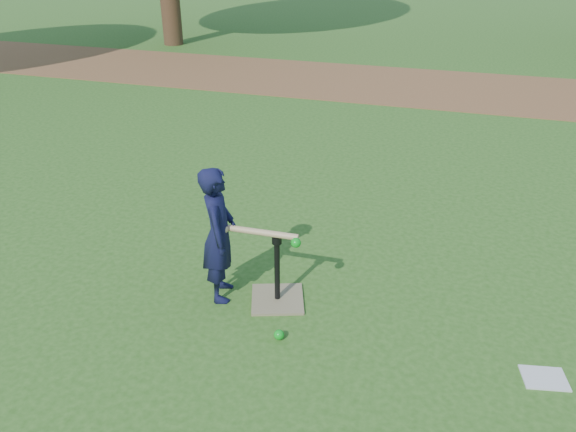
% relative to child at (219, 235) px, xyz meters
% --- Properties ---
extents(ground, '(80.00, 80.00, 0.00)m').
position_rel_child_xyz_m(ground, '(0.34, 0.01, -0.58)').
color(ground, '#285116').
rests_on(ground, ground).
extents(dirt_strip, '(24.00, 3.00, 0.01)m').
position_rel_child_xyz_m(dirt_strip, '(0.34, 7.51, -0.58)').
color(dirt_strip, brown).
rests_on(dirt_strip, ground).
extents(child, '(0.40, 0.49, 1.17)m').
position_rel_child_xyz_m(child, '(0.00, 0.00, 0.00)').
color(child, black).
rests_on(child, ground).
extents(wiffle_ball_ground, '(0.08, 0.08, 0.08)m').
position_rel_child_xyz_m(wiffle_ball_ground, '(0.64, -0.41, -0.54)').
color(wiffle_ball_ground, '#0D961B').
rests_on(wiffle_ball_ground, ground).
extents(clipboard, '(0.34, 0.28, 0.01)m').
position_rel_child_xyz_m(clipboard, '(2.54, -0.27, -0.58)').
color(clipboard, silver).
rests_on(clipboard, ground).
extents(batting_tee, '(0.55, 0.55, 0.61)m').
position_rel_child_xyz_m(batting_tee, '(0.48, 0.05, -0.47)').
color(batting_tee, '#7F7150').
rests_on(batting_tee, ground).
extents(swing_action, '(0.67, 0.13, 0.08)m').
position_rel_child_xyz_m(swing_action, '(0.39, 0.02, 0.06)').
color(swing_action, tan).
rests_on(swing_action, ground).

